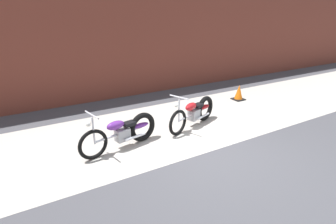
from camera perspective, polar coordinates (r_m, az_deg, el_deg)
name	(u,v)px	position (r m, az deg, el deg)	size (l,w,h in m)	color
ground_plane	(210,152)	(6.14, 9.13, -8.48)	(80.00, 80.00, 0.00)	#47474C
sidewalk_slab	(171,125)	(7.41, 0.58, -2.87)	(36.00, 3.50, 0.01)	#B2ADA3
brick_building_wall	(120,12)	(9.91, -10.42, 20.63)	(36.00, 0.50, 6.03)	brown
motorcycle_purple	(125,131)	(6.17, -9.25, -4.19)	(1.99, 0.67, 1.03)	black
motorcycle_red	(196,112)	(7.31, 6.02, 0.01)	(1.92, 0.89, 1.03)	black
traffic_cone	(239,93)	(9.87, 15.08, 3.97)	(0.40, 0.40, 0.55)	orange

